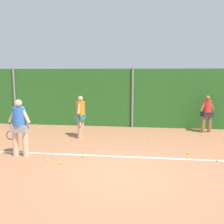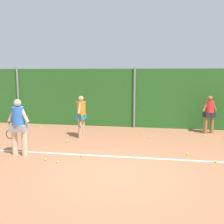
{
  "view_description": "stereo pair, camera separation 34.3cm",
  "coord_description": "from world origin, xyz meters",
  "px_view_note": "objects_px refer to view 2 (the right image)",
  "views": [
    {
      "loc": [
        0.62,
        -6.44,
        2.62
      ],
      "look_at": [
        -0.64,
        3.26,
        1.11
      ],
      "focal_mm": 42.2,
      "sensor_mm": 36.0,
      "label": 1
    },
    {
      "loc": [
        0.96,
        -6.39,
        2.62
      ],
      "look_at": [
        -0.64,
        3.26,
        1.11
      ],
      "focal_mm": 42.2,
      "sensor_mm": 36.0,
      "label": 2
    }
  ],
  "objects_px": {
    "tennis_ball_2": "(216,162)",
    "tennis_ball_10": "(187,154)",
    "player_backcourt_far": "(209,112)",
    "tennis_ball_12": "(142,133)",
    "player_midcourt": "(81,114)",
    "tennis_ball_8": "(81,156)",
    "tennis_ball_0": "(150,137)",
    "tennis_ball_4": "(204,135)",
    "tennis_ball_1": "(67,141)",
    "tennis_ball_3": "(58,162)",
    "tennis_ball_6": "(45,159)",
    "tennis_ball_5": "(41,127)",
    "player_foreground_near": "(18,124)",
    "tennis_ball_7": "(224,136)"
  },
  "relations": [
    {
      "from": "tennis_ball_4",
      "to": "tennis_ball_6",
      "type": "relative_size",
      "value": 1.0
    },
    {
      "from": "player_midcourt",
      "to": "tennis_ball_7",
      "type": "bearing_deg",
      "value": 101.34
    },
    {
      "from": "tennis_ball_6",
      "to": "tennis_ball_5",
      "type": "bearing_deg",
      "value": 116.01
    },
    {
      "from": "player_backcourt_far",
      "to": "tennis_ball_6",
      "type": "height_order",
      "value": "player_backcourt_far"
    },
    {
      "from": "player_midcourt",
      "to": "tennis_ball_1",
      "type": "height_order",
      "value": "player_midcourt"
    },
    {
      "from": "tennis_ball_2",
      "to": "tennis_ball_6",
      "type": "height_order",
      "value": "same"
    },
    {
      "from": "tennis_ball_1",
      "to": "tennis_ball_3",
      "type": "relative_size",
      "value": 1.0
    },
    {
      "from": "tennis_ball_2",
      "to": "tennis_ball_5",
      "type": "bearing_deg",
      "value": 152.55
    },
    {
      "from": "player_backcourt_far",
      "to": "tennis_ball_7",
      "type": "xyz_separation_m",
      "value": [
        0.48,
        -0.66,
        -0.87
      ]
    },
    {
      "from": "tennis_ball_0",
      "to": "tennis_ball_1",
      "type": "relative_size",
      "value": 1.0
    },
    {
      "from": "player_backcourt_far",
      "to": "tennis_ball_4",
      "type": "bearing_deg",
      "value": -136.27
    },
    {
      "from": "tennis_ball_10",
      "to": "tennis_ball_2",
      "type": "bearing_deg",
      "value": -41.48
    },
    {
      "from": "tennis_ball_4",
      "to": "tennis_ball_6",
      "type": "height_order",
      "value": "same"
    },
    {
      "from": "tennis_ball_4",
      "to": "tennis_ball_6",
      "type": "distance_m",
      "value": 6.46
    },
    {
      "from": "player_foreground_near",
      "to": "tennis_ball_6",
      "type": "relative_size",
      "value": 26.93
    },
    {
      "from": "player_midcourt",
      "to": "tennis_ball_7",
      "type": "height_order",
      "value": "player_midcourt"
    },
    {
      "from": "tennis_ball_5",
      "to": "tennis_ball_7",
      "type": "distance_m",
      "value": 8.03
    },
    {
      "from": "tennis_ball_0",
      "to": "tennis_ball_8",
      "type": "bearing_deg",
      "value": -126.92
    },
    {
      "from": "tennis_ball_2",
      "to": "tennis_ball_10",
      "type": "height_order",
      "value": "same"
    },
    {
      "from": "tennis_ball_1",
      "to": "player_foreground_near",
      "type": "bearing_deg",
      "value": -117.5
    },
    {
      "from": "tennis_ball_6",
      "to": "tennis_ball_0",
      "type": "bearing_deg",
      "value": 46.89
    },
    {
      "from": "tennis_ball_2",
      "to": "tennis_ball_6",
      "type": "xyz_separation_m",
      "value": [
        -4.95,
        -0.6,
        0.0
      ]
    },
    {
      "from": "tennis_ball_2",
      "to": "tennis_ball_0",
      "type": "bearing_deg",
      "value": 126.96
    },
    {
      "from": "player_midcourt",
      "to": "tennis_ball_7",
      "type": "xyz_separation_m",
      "value": [
        5.66,
        0.89,
        -0.9
      ]
    },
    {
      "from": "tennis_ball_5",
      "to": "tennis_ball_8",
      "type": "height_order",
      "value": "same"
    },
    {
      "from": "tennis_ball_4",
      "to": "tennis_ball_5",
      "type": "height_order",
      "value": "same"
    },
    {
      "from": "player_midcourt",
      "to": "tennis_ball_12",
      "type": "height_order",
      "value": "player_midcourt"
    },
    {
      "from": "tennis_ball_0",
      "to": "tennis_ball_5",
      "type": "bearing_deg",
      "value": 168.28
    },
    {
      "from": "player_foreground_near",
      "to": "player_backcourt_far",
      "type": "bearing_deg",
      "value": -142.04
    },
    {
      "from": "tennis_ball_4",
      "to": "tennis_ball_6",
      "type": "bearing_deg",
      "value": -143.35
    },
    {
      "from": "player_backcourt_far",
      "to": "tennis_ball_0",
      "type": "bearing_deg",
      "value": -174.4
    },
    {
      "from": "tennis_ball_2",
      "to": "tennis_ball_4",
      "type": "height_order",
      "value": "same"
    },
    {
      "from": "tennis_ball_2",
      "to": "tennis_ball_6",
      "type": "relative_size",
      "value": 1.0
    },
    {
      "from": "player_midcourt",
      "to": "tennis_ball_10",
      "type": "relative_size",
      "value": 25.23
    },
    {
      "from": "tennis_ball_2",
      "to": "tennis_ball_12",
      "type": "height_order",
      "value": "same"
    },
    {
      "from": "tennis_ball_1",
      "to": "tennis_ball_2",
      "type": "bearing_deg",
      "value": -16.99
    },
    {
      "from": "tennis_ball_0",
      "to": "tennis_ball_2",
      "type": "distance_m",
      "value": 3.25
    },
    {
      "from": "tennis_ball_2",
      "to": "tennis_ball_4",
      "type": "xyz_separation_m",
      "value": [
        0.23,
        3.25,
        0.0
      ]
    },
    {
      "from": "player_backcourt_far",
      "to": "tennis_ball_12",
      "type": "xyz_separation_m",
      "value": [
        -2.79,
        -0.67,
        -0.87
      ]
    },
    {
      "from": "tennis_ball_8",
      "to": "tennis_ball_12",
      "type": "height_order",
      "value": "same"
    },
    {
      "from": "tennis_ball_5",
      "to": "tennis_ball_12",
      "type": "relative_size",
      "value": 1.0
    },
    {
      "from": "tennis_ball_0",
      "to": "tennis_ball_3",
      "type": "relative_size",
      "value": 1.0
    },
    {
      "from": "tennis_ball_6",
      "to": "tennis_ball_8",
      "type": "bearing_deg",
      "value": 27.07
    },
    {
      "from": "tennis_ball_1",
      "to": "tennis_ball_0",
      "type": "bearing_deg",
      "value": 19.16
    },
    {
      "from": "tennis_ball_0",
      "to": "tennis_ball_4",
      "type": "xyz_separation_m",
      "value": [
        2.19,
        0.66,
        0.0
      ]
    },
    {
      "from": "player_foreground_near",
      "to": "tennis_ball_12",
      "type": "height_order",
      "value": "player_foreground_near"
    },
    {
      "from": "player_midcourt",
      "to": "tennis_ball_3",
      "type": "height_order",
      "value": "player_midcourt"
    },
    {
      "from": "tennis_ball_0",
      "to": "tennis_ball_4",
      "type": "distance_m",
      "value": 2.28
    },
    {
      "from": "tennis_ball_1",
      "to": "tennis_ball_3",
      "type": "xyz_separation_m",
      "value": [
        0.51,
        -2.29,
        0.0
      ]
    },
    {
      "from": "tennis_ball_10",
      "to": "tennis_ball_5",
      "type": "bearing_deg",
      "value": 154.46
    }
  ]
}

